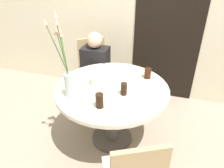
{
  "coord_description": "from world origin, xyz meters",
  "views": [
    {
      "loc": [
        0.56,
        -1.82,
        1.9
      ],
      "look_at": [
        0.0,
        0.0,
        0.75
      ],
      "focal_mm": 35.0,
      "sensor_mm": 36.0,
      "label": 1
    }
  ],
  "objects_px": {
    "flower_vase": "(66,70)",
    "drink_glass_0": "(124,89)",
    "person_boy": "(96,73)",
    "drink_glass_1": "(100,101)",
    "birthday_cake": "(100,80)",
    "side_plate": "(142,86)",
    "drink_glass_2": "(148,73)",
    "chair_left_flank": "(93,67)"
  },
  "relations": [
    {
      "from": "flower_vase",
      "to": "drink_glass_2",
      "type": "height_order",
      "value": "flower_vase"
    },
    {
      "from": "drink_glass_2",
      "to": "chair_left_flank",
      "type": "bearing_deg",
      "value": 151.14
    },
    {
      "from": "drink_glass_0",
      "to": "person_boy",
      "type": "relative_size",
      "value": 0.12
    },
    {
      "from": "flower_vase",
      "to": "drink_glass_0",
      "type": "distance_m",
      "value": 0.57
    },
    {
      "from": "flower_vase",
      "to": "person_boy",
      "type": "relative_size",
      "value": 0.75
    },
    {
      "from": "side_plate",
      "to": "flower_vase",
      "type": "bearing_deg",
      "value": -149.87
    },
    {
      "from": "birthday_cake",
      "to": "flower_vase",
      "type": "height_order",
      "value": "flower_vase"
    },
    {
      "from": "side_plate",
      "to": "drink_glass_2",
      "type": "height_order",
      "value": "drink_glass_2"
    },
    {
      "from": "birthday_cake",
      "to": "side_plate",
      "type": "distance_m",
      "value": 0.43
    },
    {
      "from": "drink_glass_1",
      "to": "chair_left_flank",
      "type": "bearing_deg",
      "value": 114.28
    },
    {
      "from": "side_plate",
      "to": "drink_glass_2",
      "type": "xyz_separation_m",
      "value": [
        0.03,
        0.2,
        0.05
      ]
    },
    {
      "from": "side_plate",
      "to": "drink_glass_1",
      "type": "relative_size",
      "value": 1.37
    },
    {
      "from": "side_plate",
      "to": "birthday_cake",
      "type": "bearing_deg",
      "value": -170.96
    },
    {
      "from": "birthday_cake",
      "to": "drink_glass_0",
      "type": "bearing_deg",
      "value": -23.83
    },
    {
      "from": "chair_left_flank",
      "to": "side_plate",
      "type": "relative_size",
      "value": 4.88
    },
    {
      "from": "birthday_cake",
      "to": "flower_vase",
      "type": "xyz_separation_m",
      "value": [
        -0.21,
        -0.3,
        0.24
      ]
    },
    {
      "from": "flower_vase",
      "to": "side_plate",
      "type": "distance_m",
      "value": 0.79
    },
    {
      "from": "side_plate",
      "to": "drink_glass_0",
      "type": "bearing_deg",
      "value": -126.23
    },
    {
      "from": "side_plate",
      "to": "person_boy",
      "type": "height_order",
      "value": "person_boy"
    },
    {
      "from": "chair_left_flank",
      "to": "drink_glass_2",
      "type": "distance_m",
      "value": 0.97
    },
    {
      "from": "birthday_cake",
      "to": "person_boy",
      "type": "bearing_deg",
      "value": 115.43
    },
    {
      "from": "flower_vase",
      "to": "person_boy",
      "type": "bearing_deg",
      "value": 94.3
    },
    {
      "from": "drink_glass_0",
      "to": "drink_glass_1",
      "type": "distance_m",
      "value": 0.3
    },
    {
      "from": "flower_vase",
      "to": "drink_glass_0",
      "type": "bearing_deg",
      "value": 19.6
    },
    {
      "from": "flower_vase",
      "to": "drink_glass_2",
      "type": "xyz_separation_m",
      "value": [
        0.66,
        0.57,
        -0.22
      ]
    },
    {
      "from": "drink_glass_1",
      "to": "person_boy",
      "type": "distance_m",
      "value": 1.09
    },
    {
      "from": "drink_glass_0",
      "to": "drink_glass_2",
      "type": "relative_size",
      "value": 1.06
    },
    {
      "from": "drink_glass_0",
      "to": "side_plate",
      "type": "bearing_deg",
      "value": 53.77
    },
    {
      "from": "side_plate",
      "to": "drink_glass_2",
      "type": "relative_size",
      "value": 1.6
    },
    {
      "from": "person_boy",
      "to": "drink_glass_1",
      "type": "bearing_deg",
      "value": -67.16
    },
    {
      "from": "person_boy",
      "to": "drink_glass_2",
      "type": "bearing_deg",
      "value": -23.58
    },
    {
      "from": "chair_left_flank",
      "to": "birthday_cake",
      "type": "xyz_separation_m",
      "value": [
        0.37,
        -0.72,
        0.25
      ]
    },
    {
      "from": "flower_vase",
      "to": "side_plate",
      "type": "bearing_deg",
      "value": 30.13
    },
    {
      "from": "chair_left_flank",
      "to": "drink_glass_1",
      "type": "distance_m",
      "value": 1.24
    },
    {
      "from": "side_plate",
      "to": "person_boy",
      "type": "bearing_deg",
      "value": 143.75
    },
    {
      "from": "side_plate",
      "to": "person_boy",
      "type": "xyz_separation_m",
      "value": [
        -0.71,
        0.52,
        -0.22
      ]
    },
    {
      "from": "side_plate",
      "to": "drink_glass_1",
      "type": "distance_m",
      "value": 0.55
    },
    {
      "from": "drink_glass_1",
      "to": "drink_glass_2",
      "type": "distance_m",
      "value": 0.73
    },
    {
      "from": "birthday_cake",
      "to": "drink_glass_2",
      "type": "xyz_separation_m",
      "value": [
        0.45,
        0.27,
        0.01
      ]
    },
    {
      "from": "birthday_cake",
      "to": "drink_glass_2",
      "type": "height_order",
      "value": "birthday_cake"
    },
    {
      "from": "chair_left_flank",
      "to": "drink_glass_0",
      "type": "height_order",
      "value": "chair_left_flank"
    },
    {
      "from": "side_plate",
      "to": "drink_glass_0",
      "type": "height_order",
      "value": "drink_glass_0"
    }
  ]
}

